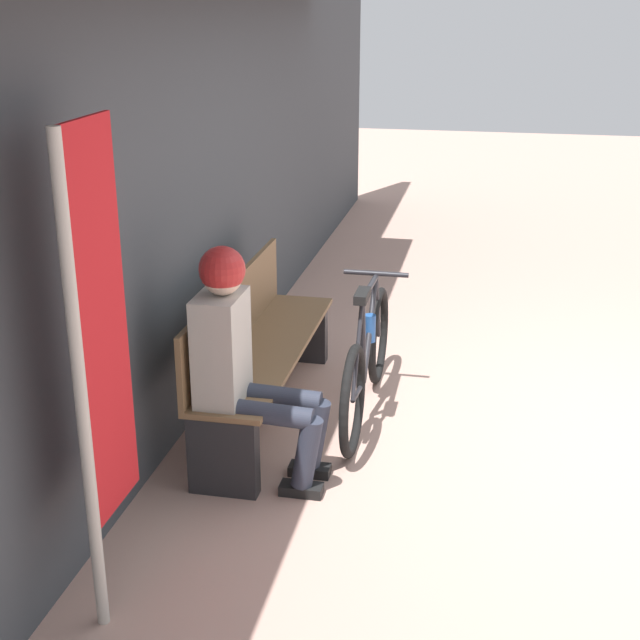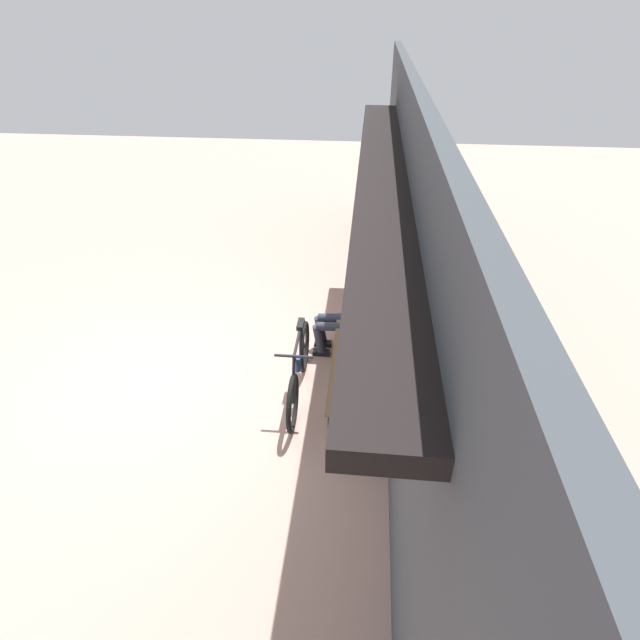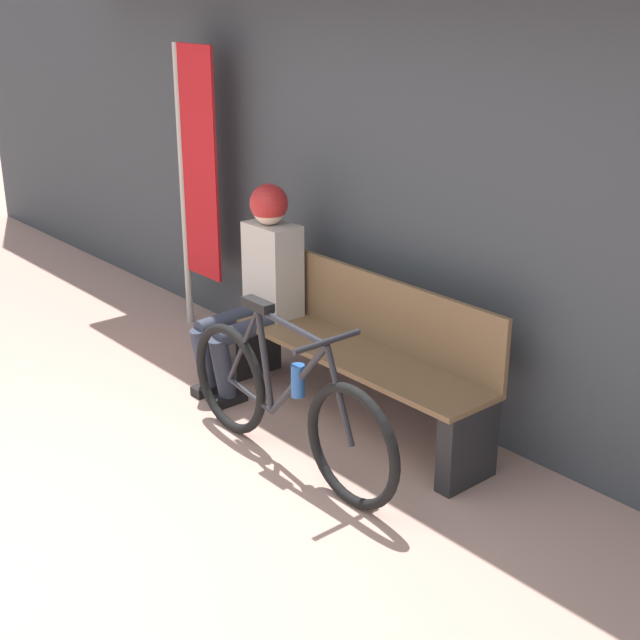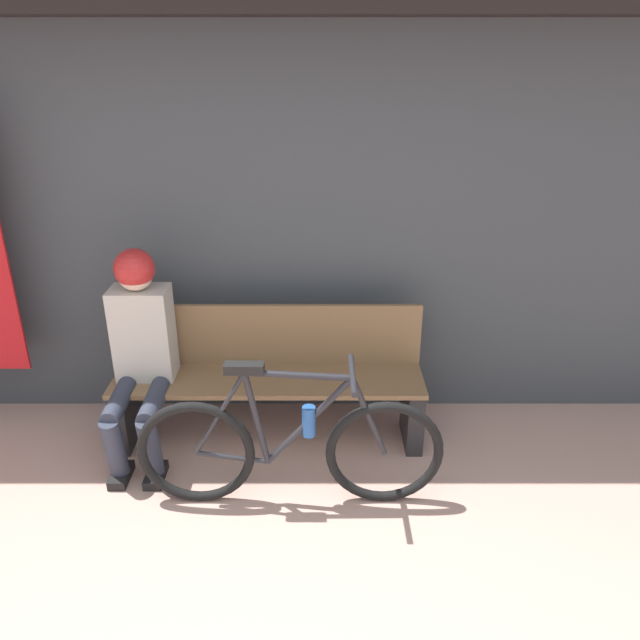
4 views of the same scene
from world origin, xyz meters
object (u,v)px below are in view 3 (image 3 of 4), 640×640
at_px(park_bench_near, 355,353).
at_px(person_seated, 260,275).
at_px(banner_pole, 195,172).
at_px(bicycle, 286,404).

xyz_separation_m(park_bench_near, person_seated, (-0.73, -0.12, 0.31)).
relative_size(park_bench_near, banner_pole, 0.94).
relative_size(bicycle, banner_pole, 0.82).
height_order(park_bench_near, bicycle, bicycle).
bearing_deg(person_seated, bicycle, -29.70).
distance_m(park_bench_near, person_seated, 0.80).
relative_size(bicycle, person_seated, 1.30).
bearing_deg(park_bench_near, banner_pole, 175.89).
bearing_deg(banner_pole, person_seated, -13.15).
relative_size(park_bench_near, person_seated, 1.49).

